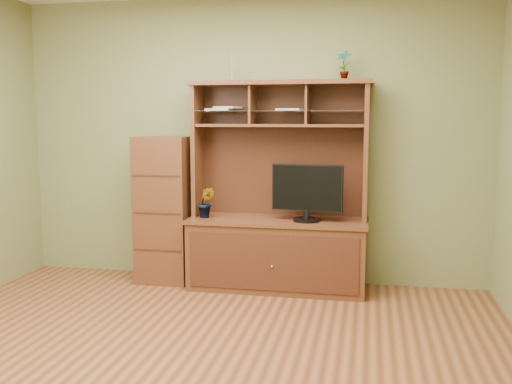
# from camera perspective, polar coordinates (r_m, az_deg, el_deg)

# --- Properties ---
(room) EXTENTS (4.54, 4.04, 2.74)m
(room) POSITION_cam_1_polar(r_m,az_deg,el_deg) (3.56, -7.36, 3.85)
(room) COLOR #592E19
(room) RESTS_ON ground
(media_hutch) EXTENTS (1.66, 0.61, 1.90)m
(media_hutch) POSITION_cam_1_polar(r_m,az_deg,el_deg) (5.27, 2.20, -4.03)
(media_hutch) COLOR #482214
(media_hutch) RESTS_ON room
(monitor) EXTENTS (0.64, 0.25, 0.51)m
(monitor) POSITION_cam_1_polar(r_m,az_deg,el_deg) (5.08, 5.12, 0.06)
(monitor) COLOR black
(monitor) RESTS_ON media_hutch
(orchid_plant) EXTENTS (0.18, 0.15, 0.28)m
(orchid_plant) POSITION_cam_1_polar(r_m,az_deg,el_deg) (5.28, -5.01, -1.05)
(orchid_plant) COLOR #295C1F
(orchid_plant) RESTS_ON media_hutch
(top_plant) EXTENTS (0.16, 0.13, 0.26)m
(top_plant) POSITION_cam_1_polar(r_m,az_deg,el_deg) (5.20, 8.77, 12.44)
(top_plant) COLOR #366623
(top_plant) RESTS_ON media_hutch
(reed_diffuser) EXTENTS (0.05, 0.05, 0.27)m
(reed_diffuser) POSITION_cam_1_polar(r_m,az_deg,el_deg) (5.34, -2.35, 12.11)
(reed_diffuser) COLOR silver
(reed_diffuser) RESTS_ON media_hutch
(magazines) EXTENTS (0.93, 0.24, 0.04)m
(magazines) POSITION_cam_1_polar(r_m,az_deg,el_deg) (5.30, -1.07, 8.31)
(magazines) COLOR silver
(magazines) RESTS_ON media_hutch
(side_cabinet) EXTENTS (0.50, 0.45, 1.39)m
(side_cabinet) POSITION_cam_1_polar(r_m,az_deg,el_deg) (5.54, -9.05, -1.72)
(side_cabinet) COLOR #482214
(side_cabinet) RESTS_ON room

